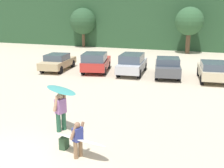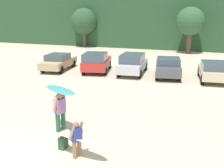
% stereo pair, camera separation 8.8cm
% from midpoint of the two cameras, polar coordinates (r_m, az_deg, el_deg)
% --- Properties ---
extents(ground_plane, '(120.00, 120.00, 0.00)m').
position_cam_midpoint_polar(ground_plane, '(10.14, -22.13, -14.95)').
color(ground_plane, beige).
extents(hillside_ridge, '(108.00, 12.00, 7.04)m').
position_cam_midpoint_polar(hillside_ridge, '(42.60, 12.49, 12.66)').
color(hillside_ridge, '#284C2D').
rests_on(hillside_ridge, ground_plane).
extents(tree_center_left, '(3.70, 3.70, 5.49)m').
position_cam_midpoint_polar(tree_center_left, '(39.68, -5.81, 12.94)').
color(tree_center_left, brown).
rests_on(tree_center_left, ground_plane).
extents(tree_right, '(3.35, 3.35, 5.52)m').
position_cam_midpoint_polar(tree_right, '(34.28, 16.19, 12.47)').
color(tree_right, brown).
rests_on(tree_right, ground_plane).
extents(parked_car_tan, '(2.40, 4.56, 1.41)m').
position_cam_midpoint_polar(parked_car_tan, '(24.00, -11.07, 4.64)').
color(parked_car_tan, tan).
rests_on(parked_car_tan, ground_plane).
extents(parked_car_red, '(2.89, 4.52, 1.67)m').
position_cam_midpoint_polar(parked_car_red, '(22.74, -3.18, 4.69)').
color(parked_car_red, '#B72D28').
rests_on(parked_car_red, ground_plane).
extents(parked_car_silver, '(2.27, 4.75, 1.64)m').
position_cam_midpoint_polar(parked_car_silver, '(22.08, 4.48, 4.34)').
color(parked_car_silver, silver).
rests_on(parked_car_silver, ground_plane).
extents(parked_car_dark_gray, '(2.58, 4.48, 1.53)m').
position_cam_midpoint_polar(parked_car_dark_gray, '(21.44, 11.78, 3.57)').
color(parked_car_dark_gray, '#4C4F54').
rests_on(parked_car_dark_gray, ground_plane).
extents(parked_car_champagne, '(2.32, 4.24, 1.44)m').
position_cam_midpoint_polar(parked_car_champagne, '(21.00, 20.56, 2.68)').
color(parked_car_champagne, beige).
rests_on(parked_car_champagne, ground_plane).
extents(person_adult, '(0.43, 0.68, 1.66)m').
position_cam_midpoint_polar(person_adult, '(11.52, -10.63, -5.30)').
color(person_adult, '#26593F').
rests_on(person_adult, ground_plane).
extents(person_child, '(0.34, 0.66, 1.30)m').
position_cam_midpoint_polar(person_child, '(9.46, -7.17, -11.09)').
color(person_child, '#8C6B4C').
rests_on(person_child, ground_plane).
extents(surfboard_teal, '(1.99, 1.37, 0.13)m').
position_cam_midpoint_polar(surfboard_teal, '(11.20, -10.64, -1.24)').
color(surfboard_teal, teal).
extents(surfboard_white, '(2.19, 0.93, 0.30)m').
position_cam_midpoint_polar(surfboard_white, '(9.60, -6.71, -11.48)').
color(surfboard_white, white).
extents(backpack_dropped, '(0.24, 0.34, 0.45)m').
position_cam_midpoint_polar(backpack_dropped, '(10.32, -9.97, -12.06)').
color(backpack_dropped, '#2D4C33').
rests_on(backpack_dropped, ground_plane).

